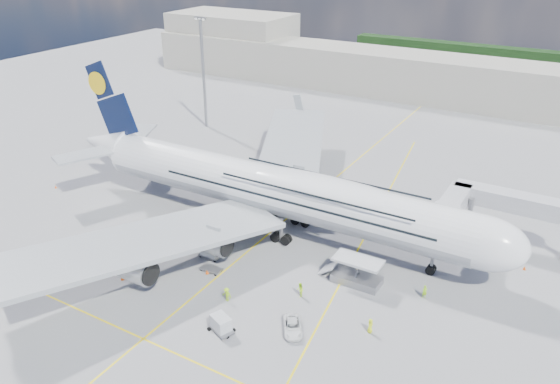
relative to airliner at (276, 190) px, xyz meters
The scene contains 31 objects.
ground 12.13m from the airliner, 91.49° to the right, with size 300.00×300.00×0.00m, color gray.
taxi_line_main 12.13m from the airliner, 91.49° to the right, with size 0.25×220.00×0.01m, color yellow.
taxi_line_cross 30.78m from the airliner, 90.50° to the right, with size 120.00×0.25×0.01m, color yellow.
taxi_line_diag 15.36m from the airliner, ahead, with size 0.25×100.00×0.01m, color yellow.
airliner is the anchor object (origin of this frame).
jet_bridge 31.50m from the airliner, 20.31° to the left, with size 18.80×12.10×8.50m.
cargo_loader 18.87m from the airliner, 23.23° to the right, with size 8.53×3.20×3.67m.
light_mast 53.72m from the airliner, 139.00° to the left, with size 3.00×0.70×25.50m.
terminal 85.00m from the airliner, 90.18° to the left, with size 180.00×16.00×12.00m, color #B2AD9E.
hangar 114.20m from the airliner, 127.98° to the left, with size 40.00×22.00×18.00m, color #B2AD9E.
dolly_row_a 24.07m from the airliner, 120.06° to the right, with size 3.56×2.29×0.49m.
dolly_row_b 19.97m from the airliner, 147.34° to the right, with size 3.25×2.51×1.82m.
dolly_row_c 13.88m from the airliner, 108.74° to the right, with size 3.26×1.80×2.03m.
dolly_back 28.96m from the airliner, 142.58° to the right, with size 3.63×2.29×0.50m.
dolly_nose_far 25.91m from the airliner, 74.37° to the right, with size 3.74×2.89×2.10m.
dolly_nose_near 16.23m from the airliner, 97.19° to the right, with size 3.08×1.71×0.45m.
baggage_tug 13.10m from the airliner, 113.84° to the right, with size 3.02×1.88×1.75m.
catering_truck_inner 17.02m from the airliner, 141.35° to the left, with size 6.71×3.85×3.76m.
catering_truck_outer 37.48m from the airliner, 113.31° to the left, with size 8.10×4.54×4.56m.
service_van 25.30m from the airliner, 55.01° to the right, with size 2.10×4.56×1.27m, color white.
crew_nose 26.91m from the airliner, 12.74° to the right, with size 0.65×0.43×1.79m, color #9FEB18.
crew_loader 18.82m from the airliner, 49.64° to the right, with size 0.97×0.75×1.99m, color #BFFF1A.
crew_wing 22.09m from the airliner, 146.39° to the right, with size 1.14×0.47×1.94m, color #8EE017.
crew_van 27.66m from the airliner, 35.35° to the right, with size 0.90×0.59×1.84m, color #D6E918.
crew_tug 20.44m from the airliner, 78.29° to the right, with size 1.25×0.72×1.93m, color #A2DE17.
cone_nose 37.20m from the airliner, 11.90° to the left, with size 0.44×0.44×0.56m.
cone_wing_left_inner 9.03m from the airliner, 97.83° to the left, with size 0.50×0.50×0.64m.
cone_wing_left_outer 24.11m from the airliner, 114.54° to the left, with size 0.48×0.48×0.61m.
cone_wing_right_inner 17.00m from the airliner, 97.08° to the right, with size 0.46×0.46×0.59m.
cone_wing_right_outer 25.88m from the airliner, 116.08° to the right, with size 0.50×0.50×0.64m.
cone_tail 43.98m from the airliner, behind, with size 0.41×0.41×0.52m.
Camera 1 is at (38.68, -54.92, 42.80)m, focal length 35.00 mm.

